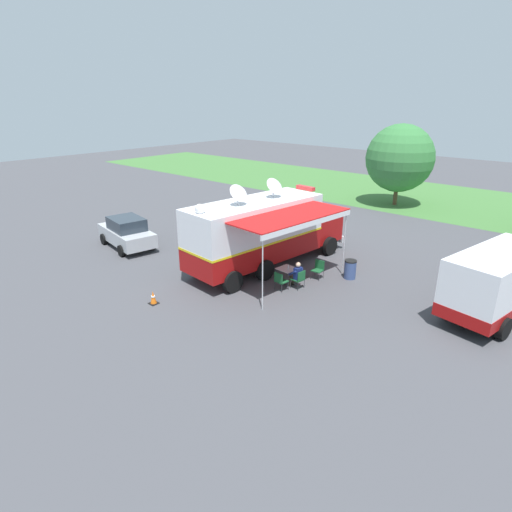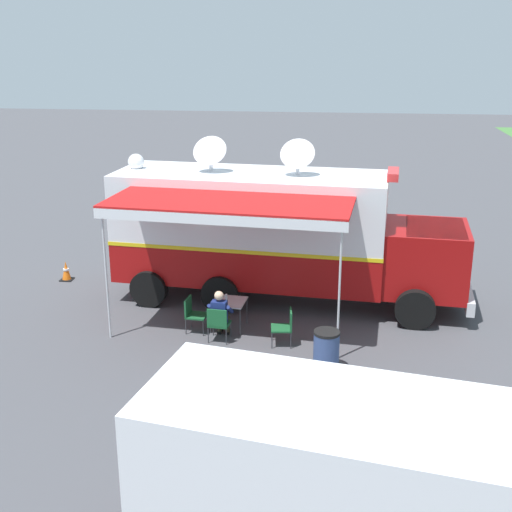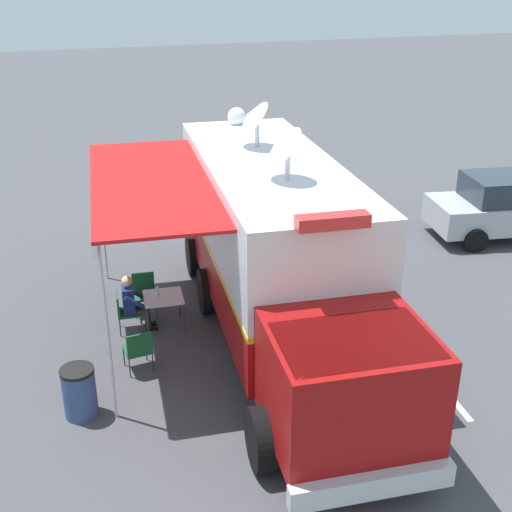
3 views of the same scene
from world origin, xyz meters
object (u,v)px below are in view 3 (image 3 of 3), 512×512
car_behind_truck (507,206)px  folding_chair_at_table (124,309)px  folding_chair_spare_by_truck (138,348)px  traffic_cone (227,214)px  trash_bin (79,392)px  folding_table (163,299)px  water_bottle (158,292)px  folding_chair_beside_table (144,290)px  seated_responder (133,302)px  command_truck (277,248)px

car_behind_truck → folding_chair_at_table: bearing=10.1°
folding_chair_spare_by_truck → traffic_cone: (-3.65, -6.86, -0.23)m
folding_chair_at_table → trash_bin: 2.80m
trash_bin → car_behind_truck: (-11.88, -4.48, 0.42)m
car_behind_truck → folding_chair_spare_by_truck: bearing=18.1°
folding_table → water_bottle: water_bottle is taller
folding_chair_beside_table → car_behind_truck: car_behind_truck is taller
trash_bin → seated_responder: bearing=-117.0°
command_truck → traffic_cone: bearing=-96.9°
folding_chair_at_table → water_bottle: bearing=173.4°
command_truck → traffic_cone: (-0.77, -6.39, -1.67)m
folding_table → folding_chair_spare_by_truck: (0.76, 1.47, -0.16)m
command_truck → folding_table: bearing=-25.2°
command_truck → folding_chair_spare_by_truck: (2.88, 0.47, -1.43)m
folding_chair_at_table → traffic_cone: folding_chair_at_table is taller
folding_chair_beside_table → car_behind_truck: size_ratio=0.20×
seated_responder → traffic_cone: 6.35m
car_behind_truck → seated_responder: bearing=10.3°
folding_chair_beside_table → traffic_cone: 5.54m
command_truck → folding_chair_spare_by_truck: size_ratio=11.11×
folding_table → seated_responder: seated_responder is taller
folding_chair_beside_table → folding_table: bearing=107.8°
folding_table → trash_bin: trash_bin is taller
water_bottle → folding_chair_at_table: (0.70, -0.08, -0.32)m
folding_chair_spare_by_truck → command_truck: bearing=-170.7°
water_bottle → trash_bin: bearing=54.0°
trash_bin → folding_table: bearing=-128.0°
water_bottle → seated_responder: seated_responder is taller
seated_responder → water_bottle: bearing=172.8°
water_bottle → seated_responder: 0.54m
traffic_cone → car_behind_truck: 7.86m
folding_table → water_bottle: 0.20m
water_bottle → car_behind_truck: 10.27m
water_bottle → folding_chair_spare_by_truck: (0.66, 1.51, -0.32)m
folding_chair_spare_by_truck → trash_bin: size_ratio=0.96×
folding_chair_beside_table → traffic_cone: size_ratio=1.50×
folding_chair_beside_table → trash_bin: trash_bin is taller
folding_chair_at_table → trash_bin: size_ratio=0.96×
folding_chair_beside_table → traffic_cone: folding_chair_beside_table is taller
folding_table → trash_bin: (1.91, 2.44, -0.22)m
folding_table → folding_chair_at_table: folding_chair_at_table is taller
trash_bin → traffic_cone: trash_bin is taller
traffic_cone → car_behind_truck: (-7.08, 3.36, 0.60)m
command_truck → folding_chair_beside_table: command_truck is taller
folding_chair_at_table → folding_chair_beside_table: 0.90m
command_truck → folding_chair_beside_table: bearing=-37.6°
command_truck → traffic_cone: command_truck is taller
traffic_cone → water_bottle: bearing=60.7°
folding_chair_spare_by_truck → traffic_cone: 7.77m
folding_table → folding_chair_spare_by_truck: size_ratio=1.00×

